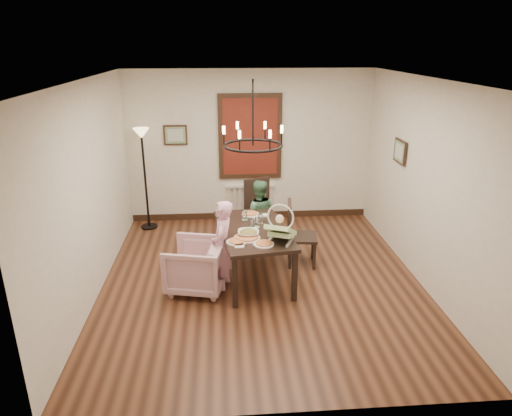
{
  "coord_description": "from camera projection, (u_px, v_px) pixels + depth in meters",
  "views": [
    {
      "loc": [
        -0.52,
        -5.79,
        3.24
      ],
      "look_at": [
        -0.07,
        0.18,
        1.05
      ],
      "focal_mm": 32.0,
      "sensor_mm": 36.0,
      "label": 1
    }
  ],
  "objects": [
    {
      "name": "chair_right",
      "position": [
        302.0,
        233.0,
        6.9
      ],
      "size": [
        0.5,
        0.5,
        1.01
      ],
      "primitive_type": null,
      "rotation": [
        0.0,
        0.0,
        1.45
      ],
      "color": "black",
      "rests_on": "room_shell"
    },
    {
      "name": "radiator",
      "position": [
        250.0,
        201.0,
        8.77
      ],
      "size": [
        0.92,
        0.12,
        0.62
      ],
      "primitive_type": null,
      "color": "silver",
      "rests_on": "room_shell"
    },
    {
      "name": "armchair",
      "position": [
        196.0,
        266.0,
        6.24
      ],
      "size": [
        0.92,
        0.91,
        0.7
      ],
      "primitive_type": "imported",
      "rotation": [
        0.0,
        0.0,
        -1.79
      ],
      "color": "beige",
      "rests_on": "room_shell"
    },
    {
      "name": "window_blinds",
      "position": [
        250.0,
        137.0,
        8.32
      ],
      "size": [
        1.0,
        0.03,
        1.4
      ],
      "primitive_type": "cube",
      "color": "maroon",
      "rests_on": "room_shell"
    },
    {
      "name": "room_shell",
      "position": [
        260.0,
        180.0,
        6.43
      ],
      "size": [
        4.51,
        5.0,
        2.81
      ],
      "color": "brown",
      "rests_on": "ground"
    },
    {
      "name": "seated_man",
      "position": [
        258.0,
        221.0,
        7.41
      ],
      "size": [
        0.5,
        0.4,
        0.98
      ],
      "primitive_type": "imported",
      "rotation": [
        0.0,
        0.0,
        3.08
      ],
      "color": "#4A7C58",
      "rests_on": "room_shell"
    },
    {
      "name": "baby_bouncer",
      "position": [
        281.0,
        229.0,
        5.98
      ],
      "size": [
        0.56,
        0.64,
        0.35
      ],
      "primitive_type": null,
      "rotation": [
        0.0,
        0.0,
        -0.4
      ],
      "color": "#C8EBA2",
      "rests_on": "dining_table"
    },
    {
      "name": "floor_lamp",
      "position": [
        145.0,
        181.0,
        8.14
      ],
      "size": [
        0.3,
        0.3,
        1.8
      ],
      "primitive_type": null,
      "color": "black",
      "rests_on": "room_shell"
    },
    {
      "name": "drinking_glass",
      "position": [
        252.0,
        224.0,
        6.4
      ],
      "size": [
        0.07,
        0.07,
        0.13
      ],
      "primitive_type": "cylinder",
      "color": "silver",
      "rests_on": "dining_table"
    },
    {
      "name": "chair_far",
      "position": [
        262.0,
        211.0,
        7.72
      ],
      "size": [
        0.6,
        0.6,
        1.07
      ],
      "primitive_type": null,
      "rotation": [
        0.0,
        0.0,
        0.35
      ],
      "color": "black",
      "rests_on": "room_shell"
    },
    {
      "name": "picture_right",
      "position": [
        400.0,
        151.0,
        7.0
      ],
      "size": [
        0.03,
        0.42,
        0.36
      ],
      "primitive_type": "cube",
      "rotation": [
        0.0,
        0.0,
        1.57
      ],
      "color": "black",
      "rests_on": "room_shell"
    },
    {
      "name": "chandelier",
      "position": [
        253.0,
        145.0,
        6.01
      ],
      "size": [
        0.8,
        0.8,
        0.04
      ],
      "primitive_type": "torus",
      "color": "black",
      "rests_on": "room_shell"
    },
    {
      "name": "pizza_platter",
      "position": [
        247.0,
        237.0,
        6.09
      ],
      "size": [
        0.36,
        0.36,
        0.04
      ],
      "primitive_type": "cylinder",
      "color": "tan",
      "rests_on": "dining_table"
    },
    {
      "name": "salad_bowl",
      "position": [
        248.0,
        233.0,
        6.17
      ],
      "size": [
        0.35,
        0.35,
        0.09
      ],
      "primitive_type": "imported",
      "color": "white",
      "rests_on": "dining_table"
    },
    {
      "name": "elderly_woman",
      "position": [
        223.0,
        252.0,
        6.24
      ],
      "size": [
        0.33,
        0.43,
        1.05
      ],
      "primitive_type": "imported",
      "rotation": [
        0.0,
        0.0,
        -1.79
      ],
      "color": "#ECA7CA",
      "rests_on": "room_shell"
    },
    {
      "name": "dining_table",
      "position": [
        253.0,
        234.0,
        6.45
      ],
      "size": [
        1.12,
        1.73,
        0.76
      ],
      "rotation": [
        0.0,
        0.0,
        0.14
      ],
      "color": "black",
      "rests_on": "room_shell"
    },
    {
      "name": "picture_back",
      "position": [
        175.0,
        135.0,
        8.22
      ],
      "size": [
        0.42,
        0.03,
        0.36
      ],
      "primitive_type": "cube",
      "color": "black",
      "rests_on": "room_shell"
    }
  ]
}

